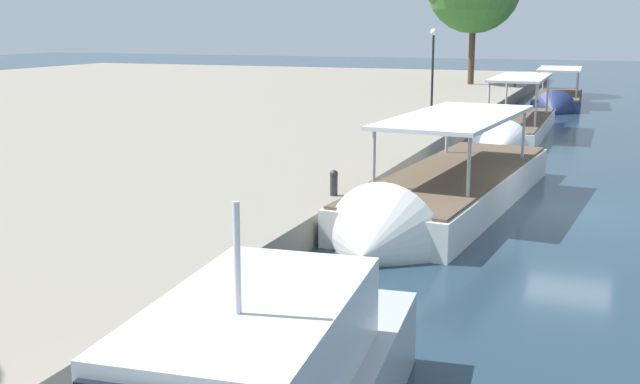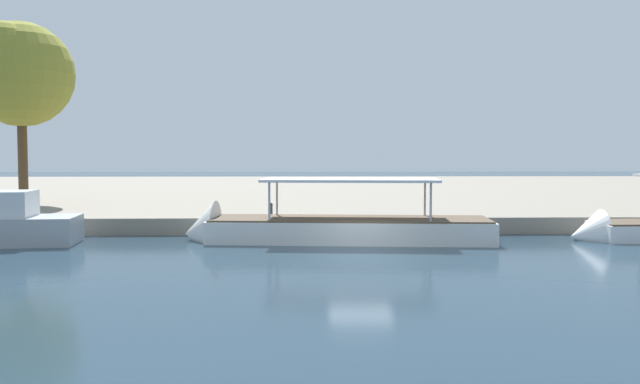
% 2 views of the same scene
% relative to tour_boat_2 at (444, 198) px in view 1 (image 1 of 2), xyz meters
% --- Properties ---
extents(ground_plane, '(220.00, 220.00, 0.00)m').
position_rel_tour_boat_2_xyz_m(ground_plane, '(1.31, -3.66, -0.42)').
color(ground_plane, '#1E3342').
extents(tour_boat_2, '(13.94, 4.43, 4.02)m').
position_rel_tour_boat_2_xyz_m(tour_boat_2, '(0.00, 0.00, 0.00)').
color(tour_boat_2, silver).
rests_on(tour_boat_2, ground_plane).
extents(tour_boat_3, '(12.72, 2.78, 4.02)m').
position_rel_tour_boat_2_xyz_m(tour_boat_3, '(17.04, 0.02, -0.09)').
color(tour_boat_3, white).
rests_on(tour_boat_3, ground_plane).
extents(tour_boat_4, '(11.57, 3.43, 3.85)m').
position_rel_tour_boat_2_xyz_m(tour_boat_4, '(33.22, -0.74, -0.17)').
color(tour_boat_4, navy).
rests_on(tour_boat_4, ground_plane).
extents(mooring_bollard_0, '(0.23, 0.23, 0.63)m').
position_rel_tour_boat_2_xyz_m(mooring_bollard_0, '(39.08, 2.91, 0.74)').
color(mooring_bollard_0, '#2D2D33').
rests_on(mooring_bollard_0, dock_promenade).
extents(mooring_bollard_2, '(0.23, 0.23, 0.73)m').
position_rel_tour_boat_2_xyz_m(mooring_bollard_2, '(-2.54, 2.59, 0.79)').
color(mooring_bollard_2, '#2D2D33').
rests_on(mooring_bollard_2, dock_promenade).
extents(lamp_post, '(0.33, 0.33, 4.50)m').
position_rel_tour_boat_2_xyz_m(lamp_post, '(17.14, 4.36, 2.86)').
color(lamp_post, black).
rests_on(lamp_post, dock_promenade).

